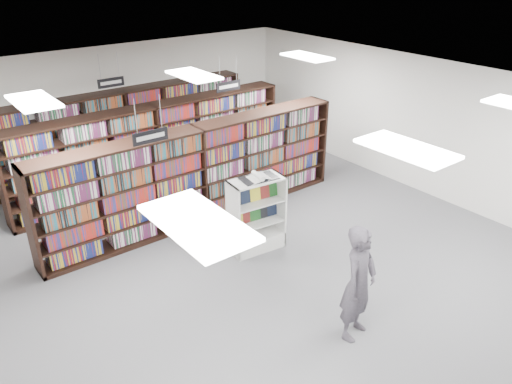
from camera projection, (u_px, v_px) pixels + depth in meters
floor at (257, 257)px, 9.63m from camera, size 12.00×12.00×0.00m
ceiling at (257, 94)px, 8.23m from camera, size 10.00×12.00×0.10m
wall_back at (118, 107)px, 13.19m from camera, size 10.00×0.10×3.20m
wall_right at (425, 127)px, 11.68m from camera, size 0.10×12.00×3.20m
bookshelf_row_near at (199, 174)px, 10.59m from camera, size 7.00×0.60×2.10m
bookshelf_row_mid at (155, 148)px, 12.01m from camera, size 7.00×0.60×2.10m
bookshelf_row_far at (125, 129)px, 13.22m from camera, size 7.00×0.60×2.10m
aisle_sign_left at (150, 135)px, 8.41m from camera, size 0.65×0.02×0.80m
aisle_sign_right at (228, 85)px, 11.48m from camera, size 0.65×0.02×0.80m
aisle_sign_center at (111, 82)px, 11.80m from camera, size 0.65×0.02×0.80m
troffer_front_left at (198, 223)px, 4.47m from camera, size 0.60×1.20×0.04m
troffer_front_center at (406, 149)px, 6.11m from camera, size 0.60×1.20×0.04m
troffer_back_left at (33, 101)px, 8.02m from camera, size 0.60×1.20×0.04m
troffer_back_center at (194, 75)px, 9.67m from camera, size 0.60×1.20×0.04m
troffer_back_right at (307, 57)px, 11.31m from camera, size 0.60×1.20×0.04m
endcap_display at (255, 225)px, 9.76m from camera, size 1.13×0.65×1.50m
open_book at (259, 177)px, 9.30m from camera, size 0.75×0.50×0.13m
shopper at (359, 283)px, 7.33m from camera, size 0.78×0.62×1.88m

